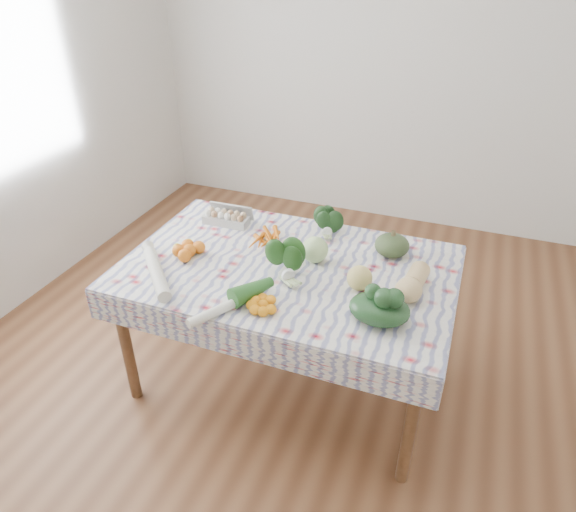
{
  "coord_description": "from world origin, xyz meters",
  "views": [
    {
      "loc": [
        0.78,
        -2.05,
        2.17
      ],
      "look_at": [
        0.0,
        0.0,
        0.82
      ],
      "focal_mm": 32.0,
      "sensor_mm": 36.0,
      "label": 1
    }
  ],
  "objects_px": {
    "kabocha_squash": "(392,245)",
    "butternut_squash": "(413,281)",
    "egg_carton": "(226,218)",
    "cabbage": "(315,250)",
    "dining_table": "(288,279)",
    "grapefruit": "(360,278)"
  },
  "relations": [
    {
      "from": "kabocha_squash",
      "to": "butternut_squash",
      "type": "bearing_deg",
      "value": -62.43
    },
    {
      "from": "egg_carton",
      "to": "kabocha_squash",
      "type": "distance_m",
      "value": 0.97
    },
    {
      "from": "cabbage",
      "to": "dining_table",
      "type": "bearing_deg",
      "value": -141.21
    },
    {
      "from": "dining_table",
      "to": "cabbage",
      "type": "xyz_separation_m",
      "value": [
        0.11,
        0.09,
        0.15
      ]
    },
    {
      "from": "egg_carton",
      "to": "grapefruit",
      "type": "distance_m",
      "value": 0.96
    },
    {
      "from": "dining_table",
      "to": "cabbage",
      "type": "height_order",
      "value": "cabbage"
    },
    {
      "from": "dining_table",
      "to": "butternut_squash",
      "type": "relative_size",
      "value": 5.92
    },
    {
      "from": "egg_carton",
      "to": "butternut_squash",
      "type": "distance_m",
      "value": 1.16
    },
    {
      "from": "grapefruit",
      "to": "egg_carton",
      "type": "bearing_deg",
      "value": 157.52
    },
    {
      "from": "egg_carton",
      "to": "grapefruit",
      "type": "relative_size",
      "value": 2.21
    },
    {
      "from": "egg_carton",
      "to": "kabocha_squash",
      "type": "height_order",
      "value": "kabocha_squash"
    },
    {
      "from": "butternut_squash",
      "to": "grapefruit",
      "type": "height_order",
      "value": "butternut_squash"
    },
    {
      "from": "butternut_squash",
      "to": "dining_table",
      "type": "bearing_deg",
      "value": -173.84
    },
    {
      "from": "dining_table",
      "to": "cabbage",
      "type": "distance_m",
      "value": 0.21
    },
    {
      "from": "egg_carton",
      "to": "butternut_squash",
      "type": "bearing_deg",
      "value": -16.34
    },
    {
      "from": "butternut_squash",
      "to": "cabbage",
      "type": "bearing_deg",
      "value": 176.0
    },
    {
      "from": "dining_table",
      "to": "kabocha_squash",
      "type": "height_order",
      "value": "kabocha_squash"
    },
    {
      "from": "grapefruit",
      "to": "cabbage",
      "type": "bearing_deg",
      "value": 149.69
    },
    {
      "from": "cabbage",
      "to": "butternut_squash",
      "type": "distance_m",
      "value": 0.52
    },
    {
      "from": "butternut_squash",
      "to": "kabocha_squash",
      "type": "bearing_deg",
      "value": 124.47
    },
    {
      "from": "cabbage",
      "to": "butternut_squash",
      "type": "xyz_separation_m",
      "value": [
        0.51,
        -0.1,
        -0.01
      ]
    },
    {
      "from": "kabocha_squash",
      "to": "grapefruit",
      "type": "distance_m",
      "value": 0.37
    }
  ]
}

